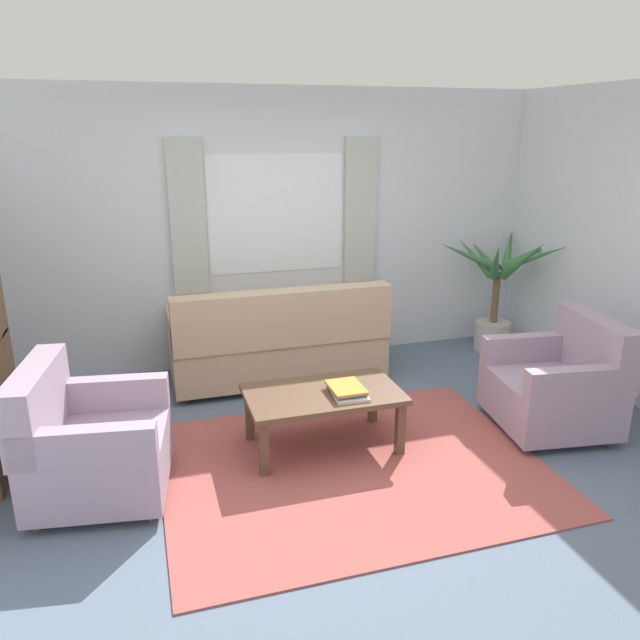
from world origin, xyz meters
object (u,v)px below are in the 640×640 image
(armchair_left, at_px, (89,444))
(armchair_right, at_px, (559,385))
(coffee_table, at_px, (323,399))
(potted_plant, at_px, (499,292))
(couch, at_px, (278,343))
(book_stack_on_table, at_px, (347,390))

(armchair_left, relative_size, armchair_right, 1.01)
(armchair_right, height_order, coffee_table, armchair_right)
(coffee_table, relative_size, potted_plant, 0.83)
(couch, height_order, book_stack_on_table, couch)
(book_stack_on_table, bearing_deg, armchair_left, -178.20)
(armchair_left, bearing_deg, couch, -38.63)
(book_stack_on_table, bearing_deg, couch, 97.26)
(armchair_left, bearing_deg, coffee_table, -76.29)
(couch, xyz_separation_m, book_stack_on_table, (0.18, -1.38, 0.10))
(armchair_left, distance_m, potted_plant, 4.20)
(book_stack_on_table, distance_m, potted_plant, 2.65)
(couch, bearing_deg, armchair_right, 140.54)
(armchair_right, relative_size, coffee_table, 0.86)
(armchair_left, bearing_deg, book_stack_on_table, -79.71)
(couch, xyz_separation_m, coffee_table, (0.03, -1.29, 0.01))
(coffee_table, bearing_deg, armchair_right, -7.08)
(couch, distance_m, armchair_right, 2.39)
(armchair_left, relative_size, potted_plant, 0.72)
(armchair_left, height_order, armchair_right, same)
(book_stack_on_table, bearing_deg, coffee_table, 149.23)
(coffee_table, xyz_separation_m, book_stack_on_table, (0.15, -0.09, 0.09))
(armchair_right, bearing_deg, potted_plant, 170.78)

